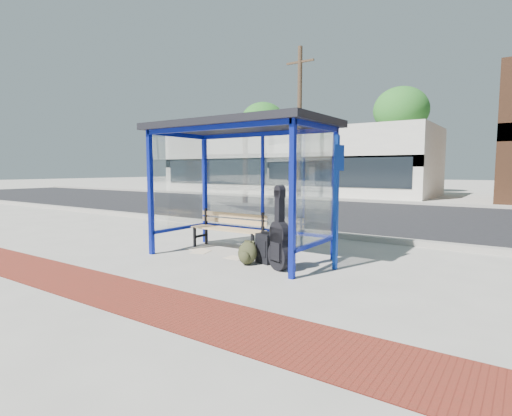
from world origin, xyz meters
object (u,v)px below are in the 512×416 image
Objects in this scene: guitar_bag at (279,241)px; suitcase at (265,248)px; backpack at (247,253)px; bench at (229,227)px.

suitcase is (-0.44, 0.27, -0.21)m from guitar_bag.
guitar_bag is at bearing -15.51° from suitcase.
guitar_bag is 0.56m from suitcase.
guitar_bag reaches higher than backpack.
suitcase is at bearing -26.25° from bench.
backpack is at bearing -112.89° from suitcase.
suitcase is 0.33m from backpack.
bench is 1.39m from backpack.
guitar_bag reaches higher than suitcase.
bench is 1.42m from suitcase.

